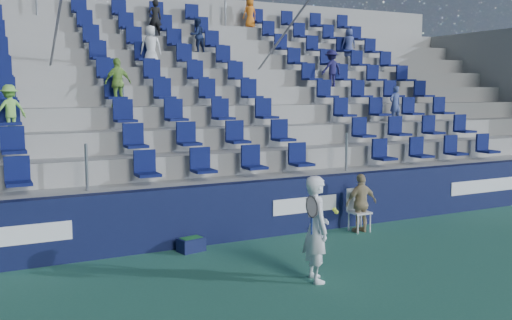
% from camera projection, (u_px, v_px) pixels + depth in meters
% --- Properties ---
extents(ground, '(70.00, 70.00, 0.00)m').
position_uv_depth(ground, '(323.00, 285.00, 9.15)').
color(ground, '#2B6450').
rests_on(ground, ground).
extents(sponsor_wall, '(24.00, 0.32, 1.20)m').
position_uv_depth(sponsor_wall, '(240.00, 211.00, 11.87)').
color(sponsor_wall, '#10153B').
rests_on(sponsor_wall, ground).
extents(grandstand, '(24.00, 8.17, 6.63)m').
position_uv_depth(grandstand, '(164.00, 124.00, 16.19)').
color(grandstand, gray).
rests_on(grandstand, ground).
extents(tennis_player, '(0.69, 0.72, 1.74)m').
position_uv_depth(tennis_player, '(316.00, 229.00, 9.24)').
color(tennis_player, white).
rests_on(tennis_player, ground).
extents(line_judge_chair, '(0.43, 0.44, 0.94)m').
position_uv_depth(line_judge_chair, '(357.00, 207.00, 12.61)').
color(line_judge_chair, white).
rests_on(line_judge_chair, ground).
extents(line_judge, '(0.78, 0.37, 1.29)m').
position_uv_depth(line_judge, '(361.00, 203.00, 12.46)').
color(line_judge, tan).
rests_on(line_judge, ground).
extents(ball_bin, '(0.55, 0.42, 0.28)m').
position_uv_depth(ball_bin, '(191.00, 244.00, 11.02)').
color(ball_bin, '#10163D').
rests_on(ball_bin, ground).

